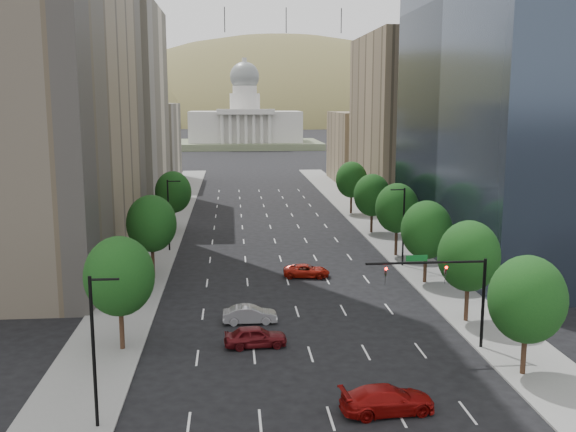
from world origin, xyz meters
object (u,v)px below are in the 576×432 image
object	(u,v)px
traffic_signal	(452,283)
car_maroon	(256,336)
car_red_near	(387,400)
car_red_far	(306,271)
car_silver	(250,314)
capitol	(245,126)

from	to	relation	value
traffic_signal	car_maroon	xyz separation A→B (m)	(-14.52, 1.89, -4.36)
traffic_signal	car_maroon	size ratio (longest dim) A/B	1.91
traffic_signal	car_red_near	world-z (taller)	traffic_signal
car_red_far	traffic_signal	bearing A→B (deg)	-151.70
car_silver	traffic_signal	bearing A→B (deg)	-117.09
capitol	traffic_signal	bearing A→B (deg)	-87.26
car_red_near	car_silver	world-z (taller)	car_red_near
traffic_signal	car_red_near	distance (m)	12.63
car_silver	capitol	bearing A→B (deg)	-1.97
car_red_near	car_silver	bearing A→B (deg)	18.33
car_silver	car_red_far	world-z (taller)	car_silver
capitol	car_maroon	bearing A→B (deg)	-91.05
capitol	car_red_near	bearing A→B (deg)	-89.13
traffic_signal	car_silver	xyz separation A→B (m)	(-14.79, 7.30, -4.42)
car_silver	car_red_near	bearing A→B (deg)	-156.08
car_red_near	car_maroon	xyz separation A→B (m)	(-7.49, 11.43, -0.02)
capitol	car_red_near	distance (m)	229.42
capitol	car_silver	size ratio (longest dim) A/B	13.09
car_red_near	car_red_far	size ratio (longest dim) A/B	1.17
traffic_signal	car_red_far	distance (m)	23.50
car_red_near	capitol	bearing A→B (deg)	-5.54
traffic_signal	capitol	size ratio (longest dim) A/B	0.15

